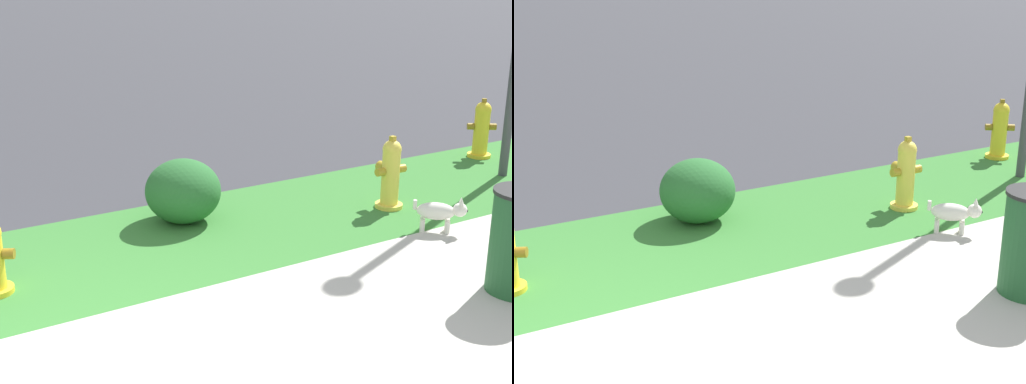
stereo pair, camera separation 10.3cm
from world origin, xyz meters
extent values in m
cylinder|color=yellow|center=(4.22, 1.90, 0.03)|extent=(0.30, 0.30, 0.05)
cylinder|color=yellow|center=(4.22, 1.90, 0.36)|extent=(0.20, 0.20, 0.62)
sphere|color=yellow|center=(4.22, 1.90, 0.67)|extent=(0.21, 0.21, 0.21)
cube|color=#B29323|center=(4.22, 1.90, 0.79)|extent=(0.06, 0.06, 0.06)
cylinder|color=#B29323|center=(4.08, 1.90, 0.43)|extent=(0.09, 0.09, 0.09)
cylinder|color=#B29323|center=(4.36, 1.89, 0.43)|extent=(0.09, 0.09, 0.09)
cylinder|color=#B29323|center=(4.22, 2.05, 0.43)|extent=(0.12, 0.11, 0.12)
cylinder|color=olive|center=(0.15, 1.89, 0.35)|extent=(0.12, 0.12, 0.09)
cylinder|color=yellow|center=(6.69, 2.86, 0.03)|extent=(0.32, 0.32, 0.05)
cylinder|color=yellow|center=(6.69, 2.86, 0.36)|extent=(0.20, 0.20, 0.62)
sphere|color=yellow|center=(6.69, 2.86, 0.67)|extent=(0.21, 0.21, 0.21)
cube|color=olive|center=(6.69, 2.86, 0.79)|extent=(0.08, 0.08, 0.06)
cylinder|color=olive|center=(6.57, 2.94, 0.43)|extent=(0.13, 0.13, 0.09)
cylinder|color=olive|center=(6.81, 2.77, 0.43)|extent=(0.13, 0.13, 0.09)
cylinder|color=olive|center=(6.78, 2.98, 0.43)|extent=(0.16, 0.15, 0.12)
ellipsoid|color=silver|center=(4.13, 1.10, 0.22)|extent=(0.40, 0.39, 0.18)
sphere|color=silver|center=(4.29, 0.94, 0.25)|extent=(0.14, 0.14, 0.14)
sphere|color=black|center=(4.34, 0.89, 0.25)|extent=(0.03, 0.03, 0.03)
cone|color=silver|center=(4.33, 0.96, 0.34)|extent=(0.07, 0.07, 0.06)
cone|color=silver|center=(4.27, 0.91, 0.34)|extent=(0.07, 0.07, 0.06)
cylinder|color=silver|center=(4.25, 1.05, 0.07)|extent=(0.05, 0.05, 0.13)
cylinder|color=silver|center=(4.18, 0.98, 0.07)|extent=(0.05, 0.05, 0.13)
cylinder|color=silver|center=(4.07, 1.22, 0.07)|extent=(0.05, 0.05, 0.13)
cylinder|color=silver|center=(4.01, 1.15, 0.07)|extent=(0.05, 0.05, 0.13)
cylinder|color=silver|center=(3.98, 1.25, 0.27)|extent=(0.04, 0.04, 0.10)
ellipsoid|color=#28662D|center=(2.09, 2.67, 0.33)|extent=(0.79, 0.79, 0.67)
camera|label=1|loc=(-0.87, -3.72, 2.64)|focal=50.00mm
camera|label=2|loc=(-0.78, -3.77, 2.64)|focal=50.00mm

